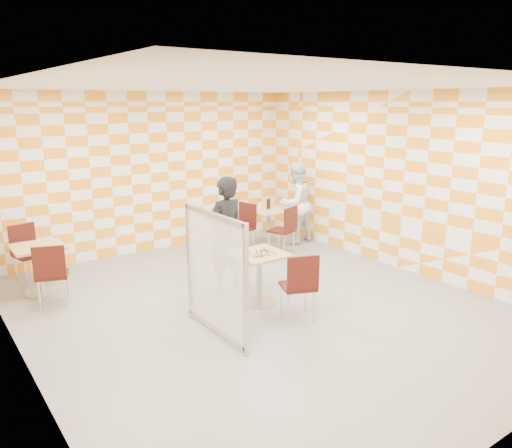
{
  "coord_description": "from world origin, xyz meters",
  "views": [
    {
      "loc": [
        -3.82,
        -5.3,
        2.8
      ],
      "look_at": [
        0.1,
        0.2,
        1.15
      ],
      "focal_mm": 35.0,
      "sensor_mm": 36.0,
      "label": 1
    }
  ],
  "objects_px": {
    "main_table": "(260,269)",
    "chair_main_front": "(300,282)",
    "man_dark": "(226,235)",
    "chair_empty_far": "(26,248)",
    "empty_table": "(39,261)",
    "soda_bottle": "(268,204)",
    "chair_second_side": "(244,223)",
    "chair_empty_near": "(51,271)",
    "man_white": "(295,203)",
    "sport_bottle": "(260,205)",
    "partition": "(215,274)",
    "second_table": "(268,222)",
    "chair_second_front": "(286,227)"
  },
  "relations": [
    {
      "from": "main_table",
      "to": "chair_main_front",
      "type": "height_order",
      "value": "chair_main_front"
    },
    {
      "from": "man_dark",
      "to": "chair_empty_far",
      "type": "bearing_deg",
      "value": -49.94
    },
    {
      "from": "chair_main_front",
      "to": "chair_empty_far",
      "type": "bearing_deg",
      "value": 124.56
    },
    {
      "from": "empty_table",
      "to": "soda_bottle",
      "type": "height_order",
      "value": "soda_bottle"
    },
    {
      "from": "chair_second_side",
      "to": "main_table",
      "type": "bearing_deg",
      "value": -119.41
    },
    {
      "from": "chair_second_side",
      "to": "chair_empty_near",
      "type": "xyz_separation_m",
      "value": [
        -3.73,
        -0.75,
        0.0
      ]
    },
    {
      "from": "chair_empty_far",
      "to": "man_white",
      "type": "xyz_separation_m",
      "value": [
        4.93,
        -0.75,
        0.28
      ]
    },
    {
      "from": "chair_second_side",
      "to": "soda_bottle",
      "type": "distance_m",
      "value": 0.68
    },
    {
      "from": "chair_second_side",
      "to": "man_white",
      "type": "height_order",
      "value": "man_white"
    },
    {
      "from": "chair_main_front",
      "to": "chair_second_side",
      "type": "distance_m",
      "value": 3.32
    },
    {
      "from": "chair_empty_near",
      "to": "man_dark",
      "type": "relative_size",
      "value": 0.53
    },
    {
      "from": "main_table",
      "to": "soda_bottle",
      "type": "xyz_separation_m",
      "value": [
        1.9,
        2.32,
        0.34
      ]
    },
    {
      "from": "man_dark",
      "to": "empty_table",
      "type": "bearing_deg",
      "value": -39.7
    },
    {
      "from": "chair_empty_near",
      "to": "man_white",
      "type": "distance_m",
      "value": 4.93
    },
    {
      "from": "chair_empty_far",
      "to": "man_dark",
      "type": "xyz_separation_m",
      "value": [
        2.36,
        -2.2,
        0.34
      ]
    },
    {
      "from": "chair_empty_near",
      "to": "sport_bottle",
      "type": "xyz_separation_m",
      "value": [
        4.15,
        0.82,
        0.29
      ]
    },
    {
      "from": "partition",
      "to": "sport_bottle",
      "type": "relative_size",
      "value": 7.75
    },
    {
      "from": "man_white",
      "to": "second_table",
      "type": "bearing_deg",
      "value": -12.73
    },
    {
      "from": "main_table",
      "to": "chair_main_front",
      "type": "distance_m",
      "value": 0.8
    },
    {
      "from": "chair_empty_near",
      "to": "chair_second_front",
      "type": "bearing_deg",
      "value": 1.15
    },
    {
      "from": "sport_bottle",
      "to": "soda_bottle",
      "type": "distance_m",
      "value": 0.19
    },
    {
      "from": "chair_main_front",
      "to": "sport_bottle",
      "type": "bearing_deg",
      "value": 62.55
    },
    {
      "from": "chair_main_front",
      "to": "soda_bottle",
      "type": "xyz_separation_m",
      "value": [
        1.82,
        3.11,
        0.31
      ]
    },
    {
      "from": "empty_table",
      "to": "chair_empty_near",
      "type": "height_order",
      "value": "chair_empty_near"
    },
    {
      "from": "second_table",
      "to": "man_dark",
      "type": "distance_m",
      "value": 2.49
    },
    {
      "from": "main_table",
      "to": "partition",
      "type": "height_order",
      "value": "partition"
    },
    {
      "from": "man_white",
      "to": "sport_bottle",
      "type": "distance_m",
      "value": 0.77
    },
    {
      "from": "chair_empty_far",
      "to": "soda_bottle",
      "type": "xyz_separation_m",
      "value": [
        4.37,
        -0.59,
        0.31
      ]
    },
    {
      "from": "partition",
      "to": "man_dark",
      "type": "bearing_deg",
      "value": 53.12
    },
    {
      "from": "chair_second_side",
      "to": "sport_bottle",
      "type": "distance_m",
      "value": 0.52
    },
    {
      "from": "second_table",
      "to": "chair_main_front",
      "type": "xyz_separation_m",
      "value": [
        -1.75,
        -3.02,
        0.04
      ]
    },
    {
      "from": "second_table",
      "to": "chair_empty_near",
      "type": "bearing_deg",
      "value": -170.91
    },
    {
      "from": "man_white",
      "to": "soda_bottle",
      "type": "xyz_separation_m",
      "value": [
        -0.56,
        0.16,
        0.03
      ]
    },
    {
      "from": "chair_second_side",
      "to": "chair_main_front",
      "type": "bearing_deg",
      "value": -111.54
    },
    {
      "from": "chair_main_front",
      "to": "chair_empty_near",
      "type": "relative_size",
      "value": 1.0
    },
    {
      "from": "empty_table",
      "to": "sport_bottle",
      "type": "bearing_deg",
      "value": 2.18
    },
    {
      "from": "sport_bottle",
      "to": "chair_second_front",
      "type": "bearing_deg",
      "value": -84.5
    },
    {
      "from": "chair_main_front",
      "to": "man_white",
      "type": "xyz_separation_m",
      "value": [
        2.38,
        2.95,
        0.28
      ]
    },
    {
      "from": "chair_empty_near",
      "to": "chair_second_side",
      "type": "bearing_deg",
      "value": 11.36
    },
    {
      "from": "sport_bottle",
      "to": "chair_empty_far",
      "type": "bearing_deg",
      "value": 172.6
    },
    {
      "from": "chair_second_side",
      "to": "empty_table",
      "type": "bearing_deg",
      "value": -178.66
    },
    {
      "from": "second_table",
      "to": "chair_second_side",
      "type": "xyz_separation_m",
      "value": [
        -0.54,
        0.07,
        0.04
      ]
    },
    {
      "from": "partition",
      "to": "man_white",
      "type": "relative_size",
      "value": 0.94
    },
    {
      "from": "soda_bottle",
      "to": "chair_main_front",
      "type": "bearing_deg",
      "value": -120.35
    },
    {
      "from": "chair_main_front",
      "to": "chair_second_front",
      "type": "height_order",
      "value": "same"
    },
    {
      "from": "second_table",
      "to": "man_white",
      "type": "bearing_deg",
      "value": -6.28
    },
    {
      "from": "chair_empty_far",
      "to": "soda_bottle",
      "type": "relative_size",
      "value": 4.02
    },
    {
      "from": "man_white",
      "to": "chair_empty_near",
      "type": "bearing_deg",
      "value": 0.7
    },
    {
      "from": "sport_bottle",
      "to": "empty_table",
      "type": "bearing_deg",
      "value": -177.82
    },
    {
      "from": "second_table",
      "to": "chair_empty_near",
      "type": "xyz_separation_m",
      "value": [
        -4.26,
        -0.68,
        0.04
      ]
    }
  ]
}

